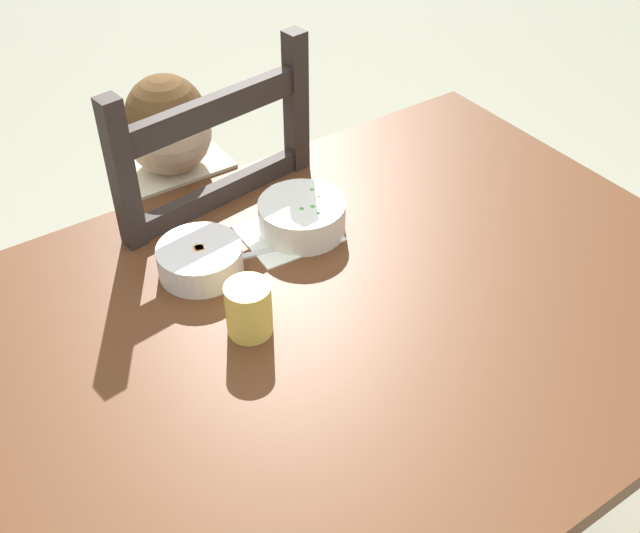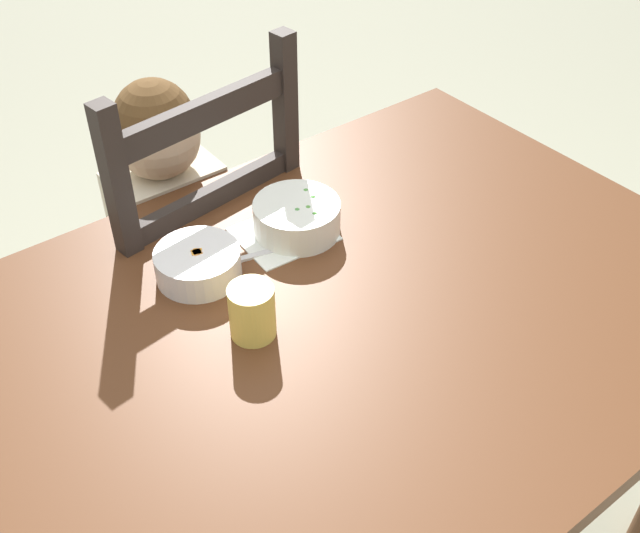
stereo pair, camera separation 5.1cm
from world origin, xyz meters
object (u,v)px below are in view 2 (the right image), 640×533
Objects in this scene: bowl_of_peas at (297,217)px; spoon at (235,260)px; child_figure at (177,230)px; drinking_cup at (252,312)px; dining_chair at (188,283)px; dining_table at (361,348)px; bowl_of_carrots at (198,263)px.

bowl_of_peas is 1.14× the size of spoon.
drinking_cup is (-0.10, -0.46, 0.17)m from child_figure.
dining_chair is at bearing 76.38° from drinking_cup.
drinking_cup is at bearing -113.06° from spoon.
drinking_cup is (-0.18, 0.05, 0.16)m from dining_table.
dining_table is 13.81× the size of drinking_cup.
dining_table is 8.99× the size of spoon.
drinking_cup is (-0.00, -0.17, 0.02)m from bowl_of_carrots.
bowl_of_carrots is (-0.21, 0.00, -0.00)m from bowl_of_peas.
spoon is 1.54× the size of drinking_cup.
child_figure is (-0.01, -0.00, 0.15)m from dining_chair.
dining_table is at bearing -50.64° from bowl_of_carrots.
spoon is at bearing 66.94° from drinking_cup.
dining_table is 1.18× the size of dining_chair.
bowl_of_carrots is 0.17m from drinking_cup.
dining_chair is 0.44m from bowl_of_peas.
dining_table is at bearing -82.36° from dining_chair.
spoon is (-0.04, -0.30, 0.29)m from dining_chair.
spoon is at bearing -5.39° from bowl_of_carrots.
dining_chair is at bearing 18.61° from child_figure.
child_figure is at bearing 70.67° from bowl_of_carrots.
drinking_cup reaches higher than dining_table.
drinking_cup reaches higher than bowl_of_peas.
spoon is 0.18m from drinking_cup.
drinking_cup is at bearing -90.83° from bowl_of_carrots.
spoon reaches higher than dining_table.
child_figure is 0.50m from drinking_cup.
bowl_of_peas is 1.75× the size of drinking_cup.
bowl_of_peas is at bearing 83.07° from dining_table.
dining_chair is 0.58m from drinking_cup.
bowl_of_peas is at bearing 2.60° from spoon.
dining_chair is at bearing 81.86° from spoon.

